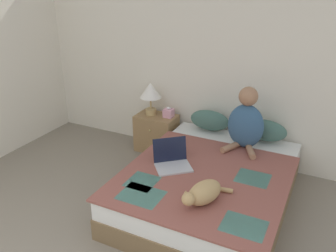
# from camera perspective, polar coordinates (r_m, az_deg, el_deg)

# --- Properties ---
(wall_back) EXTENTS (5.85, 0.05, 2.55)m
(wall_back) POSITION_cam_1_polar(r_m,az_deg,el_deg) (4.48, 7.13, 10.43)
(wall_back) COLOR silver
(wall_back) RESTS_ON ground_plane
(bed) EXTENTS (1.59, 2.05, 0.44)m
(bed) POSITION_cam_1_polar(r_m,az_deg,el_deg) (3.80, 6.71, -9.52)
(bed) COLOR brown
(bed) RESTS_ON ground_plane
(pillow_near) EXTENTS (0.50, 0.23, 0.26)m
(pillow_near) POSITION_cam_1_polar(r_m,az_deg,el_deg) (4.49, 6.69, 0.92)
(pillow_near) COLOR #42665B
(pillow_near) RESTS_ON bed
(pillow_far) EXTENTS (0.50, 0.23, 0.26)m
(pillow_far) POSITION_cam_1_polar(r_m,az_deg,el_deg) (4.33, 15.32, -0.68)
(pillow_far) COLOR #42665B
(pillow_far) RESTS_ON bed
(person_sitting) EXTENTS (0.41, 0.40, 0.71)m
(person_sitting) POSITION_cam_1_polar(r_m,az_deg,el_deg) (4.04, 12.37, 0.54)
(person_sitting) COLOR #33567A
(person_sitting) RESTS_ON bed
(cat_tabby) EXTENTS (0.35, 0.50, 0.20)m
(cat_tabby) POSITION_cam_1_polar(r_m,az_deg,el_deg) (3.11, 5.69, -10.63)
(cat_tabby) COLOR tan
(cat_tabby) RESTS_ON bed
(laptop_open) EXTENTS (0.47, 0.47, 0.27)m
(laptop_open) POSITION_cam_1_polar(r_m,az_deg,el_deg) (3.67, 0.67, -5.64)
(laptop_open) COLOR #B7B7BC
(laptop_open) RESTS_ON bed
(nightstand) EXTENTS (0.54, 0.37, 0.51)m
(nightstand) POSITION_cam_1_polar(r_m,az_deg,el_deg) (4.85, -1.86, -1.13)
(nightstand) COLOR #937047
(nightstand) RESTS_ON ground_plane
(table_lamp) EXTENTS (0.29, 0.29, 0.44)m
(table_lamp) POSITION_cam_1_polar(r_m,az_deg,el_deg) (4.68, -2.83, 5.42)
(table_lamp) COLOR tan
(table_lamp) RESTS_ON nightstand
(tissue_box) EXTENTS (0.12, 0.12, 0.14)m
(tissue_box) POSITION_cam_1_polar(r_m,az_deg,el_deg) (4.68, 0.10, 2.12)
(tissue_box) COLOR #E09EB2
(tissue_box) RESTS_ON nightstand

